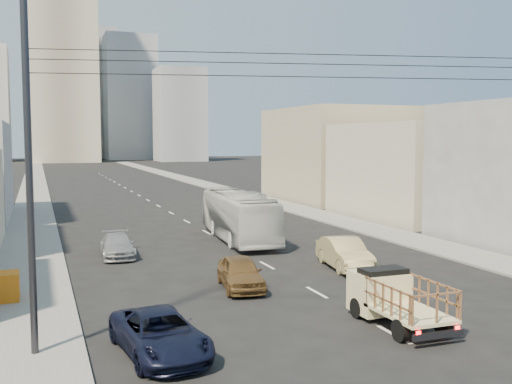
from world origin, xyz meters
TOP-DOWN VIEW (x-y plane):
  - ground at (0.00, 0.00)m, footprint 420.00×420.00m
  - sidewalk_left at (-11.75, 70.00)m, footprint 3.50×180.00m
  - sidewalk_right at (11.75, 70.00)m, footprint 3.50×180.00m
  - lane_dashes at (0.00, 53.00)m, footprint 0.15×104.00m
  - flatbed_pickup at (0.63, 2.89)m, footprint 1.95×4.41m
  - navy_pickup at (-7.87, 2.83)m, footprint 2.77×5.05m
  - city_bus at (1.15, 22.16)m, footprint 3.59×11.70m
  - sedan_brown at (-2.90, 9.80)m, footprint 2.28×4.44m
  - sedan_tan at (3.48, 11.92)m, footprint 2.35×4.97m
  - sedan_grey at (-7.13, 19.07)m, footprint 2.03×4.49m
  - streetlamp_left at (-11.39, 4.00)m, footprint 2.36×0.25m
  - overhead_wires at (0.00, 1.50)m, footprint 23.01×5.02m
  - bldg_right_mid at (19.50, 28.00)m, footprint 11.00×14.00m
  - bldg_right_far at (20.00, 44.00)m, footprint 12.00×16.00m
  - high_rise_tower at (-4.00, 170.00)m, footprint 20.00×20.00m
  - midrise_ne at (18.00, 185.00)m, footprint 16.00×16.00m
  - midrise_back at (6.00, 200.00)m, footprint 18.00×18.00m
  - midrise_east at (30.00, 165.00)m, footprint 14.00×14.00m

SIDE VIEW (x-z plane):
  - ground at x=0.00m, z-range 0.00..0.00m
  - lane_dashes at x=0.00m, z-range 0.00..0.01m
  - sidewalk_left at x=-11.75m, z-range 0.00..0.12m
  - sidewalk_right at x=11.75m, z-range 0.00..0.12m
  - sedan_grey at x=-7.13m, z-range 0.00..1.28m
  - navy_pickup at x=-7.87m, z-range 0.00..1.34m
  - sedan_brown at x=-2.90m, z-range 0.00..1.44m
  - sedan_tan at x=3.48m, z-range 0.00..1.58m
  - flatbed_pickup at x=0.63m, z-range 0.14..2.04m
  - city_bus at x=1.15m, z-range 0.00..3.21m
  - bldg_right_mid at x=19.50m, z-range 0.00..8.00m
  - bldg_right_far at x=20.00m, z-range 0.00..10.00m
  - streetlamp_left at x=-11.39m, z-range 0.44..12.44m
  - overhead_wires at x=0.00m, z-range 8.60..9.33m
  - midrise_east at x=30.00m, z-range 0.00..28.00m
  - midrise_ne at x=18.00m, z-range 0.00..40.00m
  - midrise_back at x=6.00m, z-range 0.00..44.00m
  - high_rise_tower at x=-4.00m, z-range 0.00..60.00m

